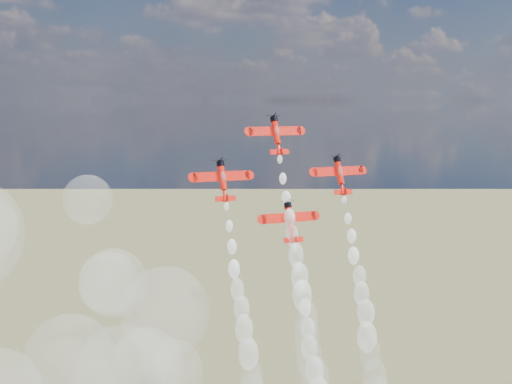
{
  "coord_description": "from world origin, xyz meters",
  "views": [
    {
      "loc": [
        -56.26,
        -128.12,
        123.49
      ],
      "look_at": [
        -0.74,
        2.56,
        105.21
      ],
      "focal_mm": 50.0,
      "sensor_mm": 36.0,
      "label": 1
    }
  ],
  "objects": [
    {
      "name": "plane_lead",
      "position": [
        5.26,
        5.89,
        116.56
      ],
      "size": [
        11.9,
        5.44,
        8.11
      ],
      "rotation": [
        1.19,
        0.0,
        0.0
      ],
      "color": "red",
      "rests_on": "ground"
    },
    {
      "name": "plane_left",
      "position": [
        -7.91,
        2.47,
        108.0
      ],
      "size": [
        11.9,
        5.44,
        8.11
      ],
      "rotation": [
        1.19,
        0.0,
        0.0
      ],
      "color": "red",
      "rests_on": "ground"
    },
    {
      "name": "plane_right",
      "position": [
        18.43,
        2.47,
        108.0
      ],
      "size": [
        11.9,
        5.44,
        8.11
      ],
      "rotation": [
        1.19,
        0.0,
        0.0
      ],
      "color": "red",
      "rests_on": "ground"
    },
    {
      "name": "plane_slot",
      "position": [
        5.26,
        -0.95,
        99.44
      ],
      "size": [
        11.9,
        5.44,
        8.11
      ],
      "rotation": [
        1.19,
        0.0,
        0.0
      ],
      "color": "red",
      "rests_on": "ground"
    },
    {
      "name": "smoke_trail_lead",
      "position": [
        5.05,
        -8.95,
        79.28
      ],
      "size": [
        5.37,
        19.75,
        44.17
      ],
      "color": "white",
      "rests_on": "plane_lead"
    },
    {
      "name": "smoke_trail_right",
      "position": [
        18.3,
        -12.71,
        70.91
      ],
      "size": [
        5.87,
        20.1,
        43.29
      ],
      "color": "white",
      "rests_on": "plane_right"
    },
    {
      "name": "drifted_smoke_cloud",
      "position": [
        -36.91,
        21.85,
        77.62
      ],
      "size": [
        71.66,
        37.46,
        58.52
      ],
      "color": "white",
      "rests_on": "ground"
    }
  ]
}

